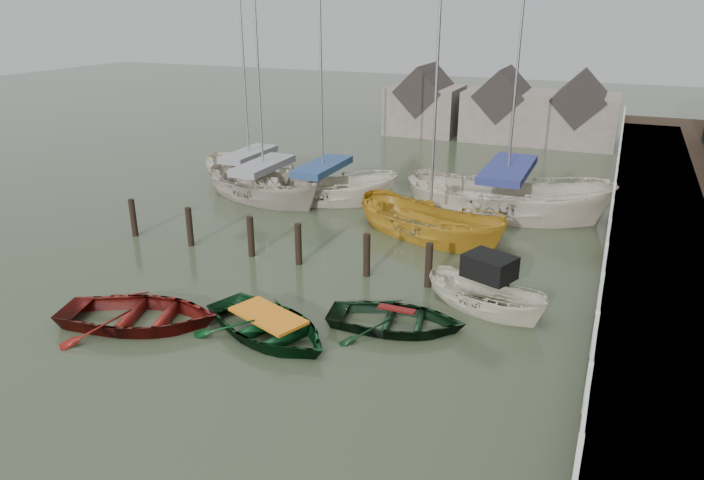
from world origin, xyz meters
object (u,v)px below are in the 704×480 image
at_px(sailboat_b, 323,199).
at_px(sailboat_d, 504,213).
at_px(sailboat_a, 265,197).
at_px(sailboat_c, 429,235).
at_px(rowboat_green, 269,336).
at_px(rowboat_red, 141,325).
at_px(motorboat, 485,305).
at_px(rowboat_dkgreen, 396,328).
at_px(sailboat_e, 251,182).

height_order(sailboat_b, sailboat_d, sailboat_b).
relative_size(sailboat_a, sailboat_c, 1.13).
distance_m(sailboat_a, sailboat_b, 2.58).
bearing_deg(rowboat_green, rowboat_red, 124.48).
bearing_deg(sailboat_c, motorboat, -126.24).
bearing_deg(rowboat_dkgreen, motorboat, -53.83).
xyz_separation_m(sailboat_b, sailboat_d, (7.60, 1.18, -0.01)).
bearing_deg(sailboat_b, sailboat_c, -127.66).
distance_m(sailboat_b, sailboat_e, 4.45).
height_order(rowboat_red, rowboat_dkgreen, rowboat_red).
xyz_separation_m(rowboat_red, sailboat_a, (-2.85, 11.27, 0.06)).
distance_m(rowboat_red, sailboat_d, 15.09).
relative_size(sailboat_b, sailboat_e, 1.22).
distance_m(rowboat_green, sailboat_a, 12.19).
height_order(sailboat_a, sailboat_d, sailboat_d).
height_order(rowboat_green, sailboat_c, sailboat_c).
height_order(rowboat_red, sailboat_c, sailboat_c).
xyz_separation_m(rowboat_green, sailboat_d, (3.74, 12.43, 0.06)).
height_order(rowboat_green, sailboat_d, sailboat_d).
height_order(rowboat_red, motorboat, motorboat).
height_order(rowboat_red, sailboat_e, sailboat_e).
bearing_deg(motorboat, rowboat_red, 140.65).
height_order(rowboat_green, sailboat_e, sailboat_e).
bearing_deg(rowboat_red, sailboat_e, 2.61).
bearing_deg(rowboat_dkgreen, sailboat_e, 35.82).
distance_m(rowboat_green, sailboat_c, 8.96).
xyz_separation_m(rowboat_green, motorboat, (4.80, 3.73, 0.12)).
bearing_deg(sailboat_a, sailboat_c, -84.87).
bearing_deg(sailboat_b, sailboat_e, 62.56).
relative_size(rowboat_green, sailboat_c, 0.38).
bearing_deg(rowboat_red, rowboat_dkgreen, -85.42).
distance_m(motorboat, sailboat_e, 15.56).
bearing_deg(rowboat_green, sailboat_c, 10.19).
bearing_deg(rowboat_dkgreen, sailboat_a, 36.03).
relative_size(sailboat_b, sailboat_d, 0.97).
bearing_deg(sailboat_c, sailboat_b, 88.26).
xyz_separation_m(motorboat, sailboat_a, (-11.11, 6.70, -0.05)).
distance_m(rowboat_red, sailboat_a, 11.62).
distance_m(rowboat_red, sailboat_e, 13.95).
bearing_deg(motorboat, sailboat_d, 28.66).
distance_m(sailboat_a, sailboat_e, 2.64).
height_order(sailboat_a, sailboat_e, sailboat_a).
distance_m(rowboat_dkgreen, sailboat_c, 7.21).
xyz_separation_m(sailboat_a, sailboat_b, (2.45, 0.81, 0.00)).
bearing_deg(sailboat_a, sailboat_b, -55.00).
bearing_deg(rowboat_dkgreen, sailboat_b, 24.78).
relative_size(rowboat_red, rowboat_green, 1.07).
bearing_deg(rowboat_dkgreen, sailboat_d, -15.03).
height_order(sailboat_c, sailboat_d, sailboat_d).
distance_m(rowboat_green, sailboat_d, 12.98).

